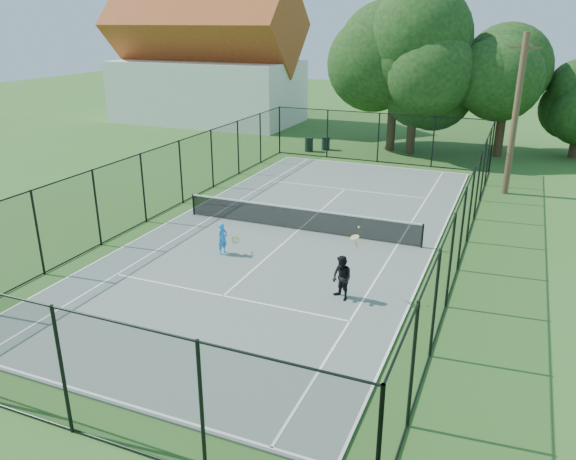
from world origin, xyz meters
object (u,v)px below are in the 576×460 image
at_px(tennis_net, 299,218).
at_px(player_black, 342,278).
at_px(trash_bin_left, 309,144).
at_px(utility_pole, 515,115).
at_px(trash_bin_right, 326,143).
at_px(player_blue, 223,239).

relative_size(tennis_net, player_black, 4.42).
relative_size(trash_bin_left, utility_pole, 0.12).
distance_m(trash_bin_left, player_black, 21.10).
bearing_deg(tennis_net, trash_bin_right, 105.03).
bearing_deg(utility_pole, player_black, -106.14).
height_order(trash_bin_left, player_black, player_black).
xyz_separation_m(trash_bin_left, player_blue, (3.27, -17.62, 0.18)).
bearing_deg(player_blue, trash_bin_left, 100.51).
bearing_deg(trash_bin_right, tennis_net, -74.97).
bearing_deg(player_black, tennis_net, 123.84).
xyz_separation_m(trash_bin_left, trash_bin_right, (0.87, 0.87, -0.02)).
xyz_separation_m(player_blue, player_black, (5.11, -1.75, 0.12)).
distance_m(tennis_net, player_blue, 3.78).
xyz_separation_m(trash_bin_right, player_black, (7.50, -20.24, 0.33)).
height_order(trash_bin_right, player_blue, player_blue).
xyz_separation_m(utility_pole, player_blue, (-9.20, -12.40, -3.24)).
relative_size(trash_bin_left, trash_bin_right, 1.06).
bearing_deg(player_blue, tennis_net, 64.03).
height_order(trash_bin_right, player_black, player_black).
bearing_deg(player_black, trash_bin_right, 110.34).
height_order(utility_pole, player_blue, utility_pole).
bearing_deg(tennis_net, trash_bin_left, 109.09).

